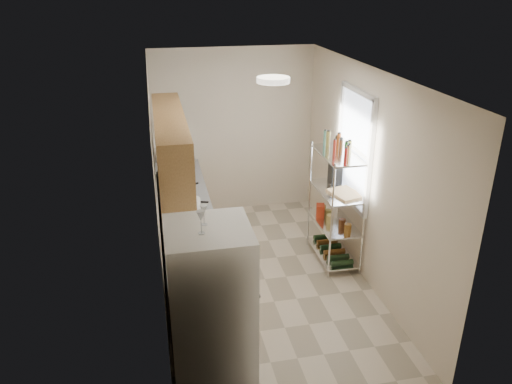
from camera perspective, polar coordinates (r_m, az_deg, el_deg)
The scene contains 16 objects.
room at distance 5.82m, azimuth 1.11°, elevation 0.85°, with size 2.52×4.42×2.62m.
counter_run at distance 6.46m, azimuth -7.84°, elevation -5.31°, with size 0.63×3.51×0.90m.
upper_cabinets at distance 5.61m, azimuth -9.69°, elevation 5.19°, with size 0.33×2.20×0.72m, color tan.
range_hood at distance 6.50m, azimuth -9.33°, elevation 3.84°, with size 0.50×0.60×0.12m, color #B7BABC.
window at distance 6.41m, azimuth 11.19°, elevation 4.94°, with size 0.06×1.00×1.46m, color white.
bakers_rack at distance 6.43m, azimuth 9.26°, elevation 0.95°, with size 0.45×0.90×1.73m.
ceiling_dome at distance 5.17m, azimuth 1.99°, elevation 12.70°, with size 0.34×0.34×0.06m, color white.
refrigerator at distance 4.44m, azimuth -5.12°, elevation -13.87°, with size 0.70×0.70×1.69m, color white.
wine_glass_a at distance 3.87m, azimuth -6.30°, elevation -3.48°, with size 0.07×0.07×0.19m, color silver, non-canonical shape.
wine_glass_b at distance 4.01m, azimuth -5.98°, elevation -2.64°, with size 0.06×0.06×0.17m, color silver, non-canonical shape.
rice_cooker at distance 5.97m, azimuth -7.65°, elevation -1.80°, with size 0.27×0.27×0.22m, color white.
frying_pan_large at distance 6.36m, azimuth -8.12°, elevation -1.06°, with size 0.27×0.27×0.05m, color black.
frying_pan_small at distance 6.78m, azimuth -8.50°, elevation 0.49°, with size 0.20×0.20×0.04m, color black.
cutting_board at distance 6.37m, azimuth 10.21°, elevation -0.17°, with size 0.32×0.42×0.03m, color tan.
espresso_machine at distance 6.74m, azimuth 9.04°, elevation 2.29°, with size 0.14×0.22×0.25m, color black.
storage_bag at distance 6.76m, azimuth 7.36°, elevation -2.11°, with size 0.10×0.14×0.17m, color #AD2E15.
Camera 1 is at (-1.22, -5.24, 3.52)m, focal length 35.00 mm.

